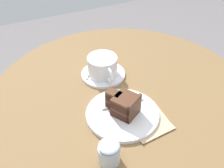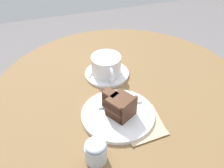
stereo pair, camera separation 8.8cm
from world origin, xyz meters
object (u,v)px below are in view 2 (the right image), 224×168
object	(u,v)px
teaspoon	(95,67)
cake_slice	(120,106)
saucer	(107,74)
sugar_pot	(96,151)
cake_plate	(118,115)
napkin	(141,124)
fork	(125,103)
coffee_cup	(106,65)

from	to	relation	value
teaspoon	cake_slice	size ratio (longest dim) A/B	0.86
saucer	sugar_pot	xyz separation A→B (m)	(0.33, -0.12, 0.03)
saucer	cake_slice	world-z (taller)	cake_slice
teaspoon	cake_plate	world-z (taller)	teaspoon
napkin	cake_slice	bearing A→B (deg)	-135.71
cake_slice	fork	world-z (taller)	cake_slice
coffee_cup	fork	world-z (taller)	coffee_cup
napkin	cake_plate	bearing A→B (deg)	-134.00
coffee_cup	fork	size ratio (longest dim) A/B	1.02
cake_plate	napkin	distance (m)	0.07
coffee_cup	teaspoon	xyz separation A→B (m)	(-0.05, -0.03, -0.03)
saucer	sugar_pot	world-z (taller)	sugar_pot
napkin	sugar_pot	bearing A→B (deg)	-62.93
coffee_cup	cake_slice	world-z (taller)	cake_slice
coffee_cup	sugar_pot	distance (m)	0.35
fork	sugar_pot	size ratio (longest dim) A/B	2.07
cake_slice	sugar_pot	size ratio (longest dim) A/B	1.62
fork	napkin	xyz separation A→B (m)	(0.08, 0.02, -0.01)
teaspoon	sugar_pot	world-z (taller)	sugar_pot
saucer	fork	xyz separation A→B (m)	(0.17, 0.01, 0.01)
coffee_cup	sugar_pot	bearing A→B (deg)	-20.20
napkin	sugar_pot	world-z (taller)	sugar_pot
sugar_pot	napkin	bearing A→B (deg)	117.07
coffee_cup	cake_plate	xyz separation A→B (m)	(0.20, -0.02, -0.04)
napkin	coffee_cup	bearing A→B (deg)	-173.07
napkin	sugar_pot	size ratio (longest dim) A/B	2.17
saucer	coffee_cup	bearing A→B (deg)	-44.73
cake_slice	saucer	bearing A→B (deg)	174.27
cake_slice	napkin	bearing A→B (deg)	44.29
cake_plate	napkin	bearing A→B (deg)	46.00
cake_slice	teaspoon	bearing A→B (deg)	-177.21
cake_plate	fork	size ratio (longest dim) A/B	1.60
saucer	coffee_cup	world-z (taller)	coffee_cup
saucer	sugar_pot	size ratio (longest dim) A/B	2.34
fork	saucer	bearing A→B (deg)	93.95
cake_slice	fork	xyz separation A→B (m)	(-0.03, 0.03, -0.03)
teaspoon	saucer	bearing A→B (deg)	-113.67
teaspoon	coffee_cup	bearing A→B (deg)	-117.14
fork	sugar_pot	bearing A→B (deg)	-128.31
coffee_cup	sugar_pot	world-z (taller)	coffee_cup
saucer	teaspoon	bearing A→B (deg)	-144.01
teaspoon	sugar_pot	size ratio (longest dim) A/B	1.40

